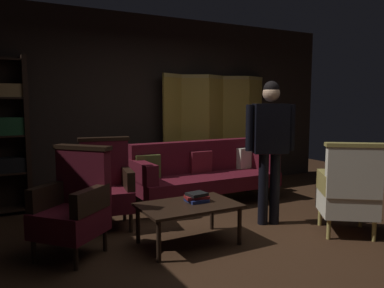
% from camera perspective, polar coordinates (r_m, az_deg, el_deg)
% --- Properties ---
extents(ground_plane, '(10.00, 10.00, 0.00)m').
position_cam_1_polar(ground_plane, '(4.16, 5.44, -14.25)').
color(ground_plane, '#331E11').
extents(back_wall, '(7.20, 0.10, 2.80)m').
position_cam_1_polar(back_wall, '(6.07, -7.49, 5.79)').
color(back_wall, black).
rests_on(back_wall, ground_plane).
extents(folding_screen, '(2.07, 0.25, 1.90)m').
position_cam_1_polar(folding_screen, '(6.48, 3.61, 2.20)').
color(folding_screen, '#B29338').
rests_on(folding_screen, ground_plane).
extents(velvet_couch, '(2.12, 0.78, 0.88)m').
position_cam_1_polar(velvet_couch, '(5.51, 1.79, -4.14)').
color(velvet_couch, black).
rests_on(velvet_couch, ground_plane).
extents(coffee_table, '(1.00, 0.64, 0.42)m').
position_cam_1_polar(coffee_table, '(3.94, -0.54, -9.69)').
color(coffee_table, black).
rests_on(coffee_table, ground_plane).
extents(armchair_gilt_accent, '(0.81, 0.81, 1.04)m').
position_cam_1_polar(armchair_gilt_accent, '(4.50, 22.51, -6.61)').
color(armchair_gilt_accent, tan).
rests_on(armchair_gilt_accent, ground_plane).
extents(armchair_wing_left, '(0.81, 0.82, 1.04)m').
position_cam_1_polar(armchair_wing_left, '(3.82, -17.38, -8.69)').
color(armchair_wing_left, black).
rests_on(armchair_wing_left, ground_plane).
extents(armchair_wing_right, '(0.67, 0.66, 1.04)m').
position_cam_1_polar(armchair_wing_right, '(4.56, -12.77, -6.10)').
color(armchair_wing_right, black).
rests_on(armchair_wing_right, ground_plane).
extents(standing_figure, '(0.55, 0.35, 1.70)m').
position_cam_1_polar(standing_figure, '(4.54, 11.69, 0.73)').
color(standing_figure, black).
rests_on(standing_figure, ground_plane).
extents(book_navy_cloth, '(0.21, 0.20, 0.03)m').
position_cam_1_polar(book_navy_cloth, '(4.01, 0.72, -8.44)').
color(book_navy_cloth, navy).
rests_on(book_navy_cloth, coffee_table).
extents(book_red_leather, '(0.27, 0.19, 0.03)m').
position_cam_1_polar(book_red_leather, '(4.01, 0.72, -7.99)').
color(book_red_leather, maroon).
rests_on(book_red_leather, book_navy_cloth).
extents(book_black_cloth, '(0.21, 0.19, 0.03)m').
position_cam_1_polar(book_black_cloth, '(4.00, 0.72, -7.56)').
color(book_black_cloth, black).
rests_on(book_black_cloth, book_red_leather).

